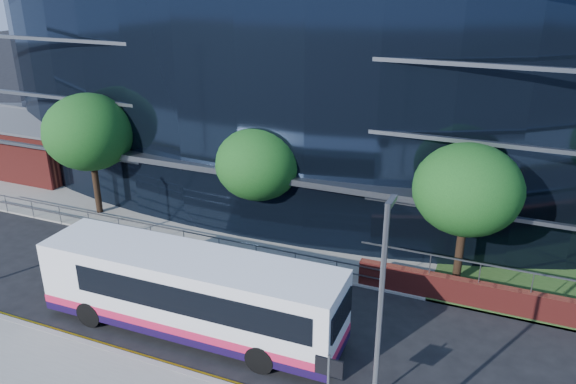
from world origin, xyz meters
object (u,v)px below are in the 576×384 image
at_px(tree_far_b, 258,164).
at_px(tree_far_a, 89,132).
at_px(tree_far_c, 467,190).
at_px(street_sign, 328,377).
at_px(streetlight_east, 379,335).
at_px(brick_pavilion, 36,143).
at_px(city_bus, 193,293).

bearing_deg(tree_far_b, tree_far_a, -177.14).
bearing_deg(tree_far_c, street_sign, -103.29).
bearing_deg(streetlight_east, tree_far_b, 127.63).
distance_m(brick_pavilion, tree_far_a, 10.48).
distance_m(tree_far_c, streetlight_east, 11.22).
distance_m(tree_far_a, city_bus, 13.77).
bearing_deg(street_sign, city_bus, 155.29).
height_order(tree_far_a, tree_far_b, tree_far_a).
relative_size(tree_far_b, city_bus, 0.50).
bearing_deg(tree_far_b, city_bus, -82.72).
distance_m(brick_pavilion, streetlight_east, 32.19).
bearing_deg(tree_far_b, street_sign, -55.92).
distance_m(tree_far_b, tree_far_c, 10.02).
bearing_deg(tree_far_c, brick_pavilion, 171.18).
bearing_deg(tree_far_a, tree_far_b, 2.86).
relative_size(street_sign, tree_far_c, 0.43).
distance_m(tree_far_b, city_bus, 8.55).
bearing_deg(city_bus, brick_pavilion, 148.02).
height_order(tree_far_c, streetlight_east, streetlight_east).
xyz_separation_m(brick_pavilion, street_sign, (26.50, -15.09, 0.21)).
bearing_deg(tree_far_c, tree_far_b, 177.14).
distance_m(tree_far_c, city_bus, 12.09).
xyz_separation_m(tree_far_c, city_bus, (-8.96, -7.61, -2.81)).
height_order(brick_pavilion, city_bus, brick_pavilion).
bearing_deg(street_sign, brick_pavilion, 150.35).
bearing_deg(tree_far_a, streetlight_east, -30.46).
height_order(tree_far_b, streetlight_east, streetlight_east).
bearing_deg(brick_pavilion, city_bus, -31.15).
relative_size(brick_pavilion, street_sign, 3.07).
bearing_deg(city_bus, tree_far_c, 39.52).
relative_size(street_sign, city_bus, 0.23).
distance_m(brick_pavilion, tree_far_b, 19.55).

